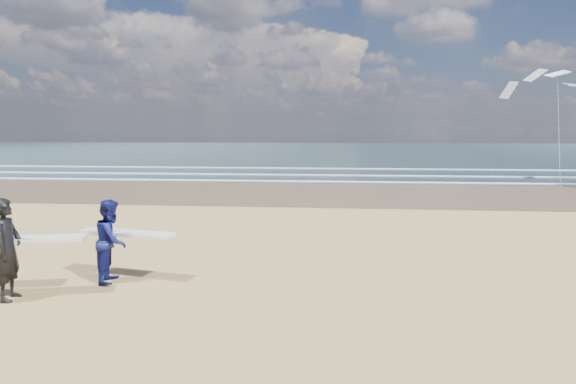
# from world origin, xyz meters

# --- Properties ---
(ocean) EXTENTS (220.00, 100.00, 0.02)m
(ocean) POSITION_xyz_m (20.00, 72.00, 0.01)
(ocean) COLOR #162A32
(ocean) RESTS_ON ground
(foam_breakers) EXTENTS (220.00, 11.70, 0.05)m
(foam_breakers) POSITION_xyz_m (20.00, 28.10, 0.05)
(foam_breakers) COLOR white
(foam_breakers) RESTS_ON ground
(surfer_near) EXTENTS (2.26, 1.26, 1.99)m
(surfer_near) POSITION_xyz_m (-0.96, -0.37, 1.01)
(surfer_near) COLOR black
(surfer_near) RESTS_ON ground
(surfer_far) EXTENTS (2.26, 1.31, 1.80)m
(surfer_far) POSITION_xyz_m (0.48, 0.99, 0.91)
(surfer_far) COLOR #0E134F
(surfer_far) RESTS_ON ground
(kite_1) EXTENTS (6.17, 4.78, 8.06)m
(kite_1) POSITION_xyz_m (18.68, 24.30, 4.60)
(kite_1) COLOR slate
(kite_1) RESTS_ON ground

